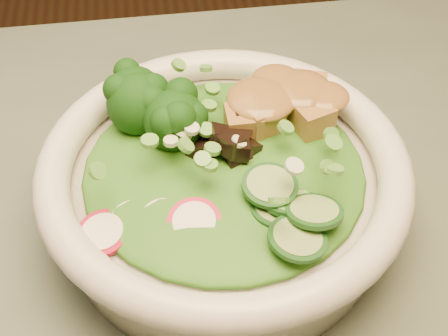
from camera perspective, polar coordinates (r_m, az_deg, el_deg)
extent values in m
cylinder|color=black|center=(1.12, 16.14, -3.79)|extent=(0.06, 0.06, 0.72)
cylinder|color=silver|center=(0.53, 0.00, -2.74)|extent=(0.27, 0.27, 0.06)
torus|color=silver|center=(0.50, 0.00, 0.16)|extent=(0.30, 0.30, 0.03)
ellipsoid|color=#205D13|center=(0.50, 0.00, 0.08)|extent=(0.23, 0.23, 0.03)
ellipsoid|color=brown|center=(0.53, 5.12, 6.47)|extent=(0.08, 0.06, 0.02)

